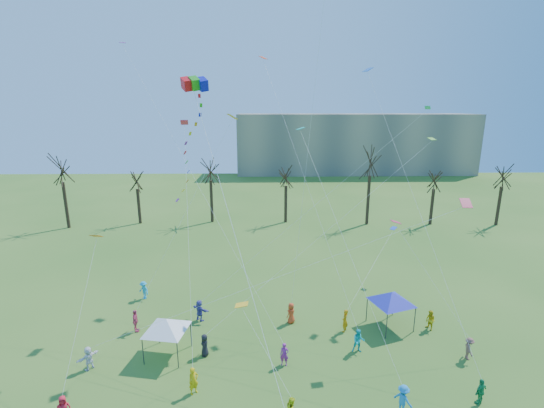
{
  "coord_description": "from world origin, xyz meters",
  "views": [
    {
      "loc": [
        -1.2,
        -17.22,
        16.71
      ],
      "look_at": [
        -0.79,
        5.0,
        11.0
      ],
      "focal_mm": 25.0,
      "sensor_mm": 36.0,
      "label": 1
    }
  ],
  "objects_px": {
    "big_box_kite": "(194,151)",
    "canopy_tent_white": "(166,325)",
    "canopy_tent_blue": "(392,297)",
    "distant_building": "(354,143)"
  },
  "relations": [
    {
      "from": "big_box_kite",
      "to": "canopy_tent_white",
      "type": "distance_m",
      "value": 12.01
    },
    {
      "from": "distant_building",
      "to": "canopy_tent_white",
      "type": "distance_m",
      "value": 82.06
    },
    {
      "from": "big_box_kite",
      "to": "canopy_tent_blue",
      "type": "distance_m",
      "value": 18.5
    },
    {
      "from": "canopy_tent_white",
      "to": "canopy_tent_blue",
      "type": "relative_size",
      "value": 0.99
    },
    {
      "from": "big_box_kite",
      "to": "canopy_tent_blue",
      "type": "height_order",
      "value": "big_box_kite"
    },
    {
      "from": "distant_building",
      "to": "big_box_kite",
      "type": "relative_size",
      "value": 3.08
    },
    {
      "from": "distant_building",
      "to": "big_box_kite",
      "type": "distance_m",
      "value": 81.16
    },
    {
      "from": "big_box_kite",
      "to": "canopy_tent_white",
      "type": "bearing_deg",
      "value": -175.94
    },
    {
      "from": "big_box_kite",
      "to": "canopy_tent_white",
      "type": "relative_size",
      "value": 5.31
    },
    {
      "from": "big_box_kite",
      "to": "canopy_tent_blue",
      "type": "bearing_deg",
      "value": 12.39
    }
  ]
}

